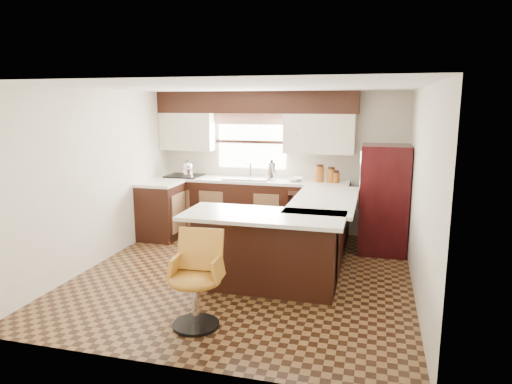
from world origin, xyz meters
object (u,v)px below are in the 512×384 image
(bar_chair, at_px, (195,281))
(refrigerator, at_px, (384,199))
(peninsula_return, at_px, (266,252))
(peninsula_long, at_px, (320,233))

(bar_chair, bearing_deg, refrigerator, 54.86)
(peninsula_return, distance_m, bar_chair, 1.22)
(refrigerator, relative_size, bar_chair, 1.67)
(peninsula_return, xyz_separation_m, bar_chair, (-0.46, -1.13, 0.03))
(peninsula_long, height_order, refrigerator, refrigerator)
(refrigerator, xyz_separation_m, bar_chair, (-1.82, -2.92, -0.32))
(refrigerator, bearing_deg, peninsula_return, -127.15)
(refrigerator, bearing_deg, peninsula_long, -135.52)
(peninsula_long, xyz_separation_m, refrigerator, (0.83, 0.82, 0.36))
(peninsula_long, bearing_deg, refrigerator, 44.48)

